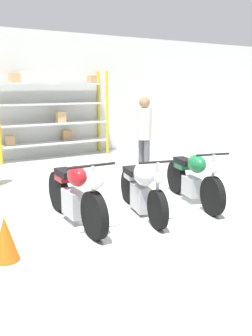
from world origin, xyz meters
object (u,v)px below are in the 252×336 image
motorcycle_green (193,178)px  motorcycle_white (142,187)px  shelving_rack (52,112)px  traffic_cone (5,239)px  motorcycle_red (75,195)px  person_near_rack (144,131)px

motorcycle_green → motorcycle_white: bearing=-74.6°
shelving_rack → traffic_cone: shelving_rack is taller
shelving_rack → motorcycle_red: size_ratio=1.61×
motorcycle_green → motorcycle_red: bearing=-79.1°
motorcycle_green → person_near_rack: 2.14m
traffic_cone → motorcycle_green: bearing=9.4°
motorcycle_red → motorcycle_green: (2.21, -0.13, -0.00)m
motorcycle_white → motorcycle_green: 1.12m
motorcycle_red → traffic_cone: 1.41m
person_near_rack → motorcycle_white: bearing=44.0°
shelving_rack → motorcycle_red: shelving_rack is taller
motorcycle_red → motorcycle_green: size_ratio=1.04×
shelving_rack → traffic_cone: bearing=-115.7°
motorcycle_white → motorcycle_green: size_ratio=0.96×
person_near_rack → motorcycle_green: bearing=70.0°
motorcycle_red → motorcycle_white: motorcycle_red is taller
shelving_rack → traffic_cone: (-2.92, -6.06, -1.06)m
shelving_rack → motorcycle_green: bearing=-84.7°
motorcycle_white → traffic_cone: bearing=-63.0°
motorcycle_white → traffic_cone: (-2.31, -0.54, -0.18)m
person_near_rack → shelving_rack: bearing=-87.2°
traffic_cone → motorcycle_red: bearing=29.8°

